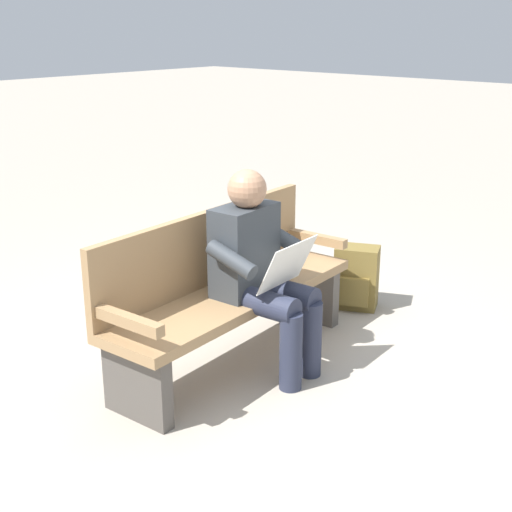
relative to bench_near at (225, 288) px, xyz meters
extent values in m
plane|color=#A89E8E|center=(-0.01, 0.07, -0.46)|extent=(40.00, 40.00, 0.00)
cube|color=#9E7A51|center=(-0.01, 0.07, -0.04)|extent=(1.83, 0.61, 0.06)
cube|color=#9E7A51|center=(0.01, -0.14, 0.22)|extent=(1.80, 0.18, 0.45)
cube|color=#9E7A51|center=(-0.85, 0.01, 0.11)|extent=(0.10, 0.48, 0.06)
cube|color=#9E7A51|center=(0.84, 0.13, 0.11)|extent=(0.10, 0.48, 0.06)
cube|color=#4C4742|center=(-0.80, 0.01, -0.26)|extent=(0.11, 0.44, 0.39)
cube|color=#4C4742|center=(0.79, 0.13, -0.26)|extent=(0.11, 0.44, 0.39)
cube|color=#33383D|center=(-0.04, 0.12, 0.25)|extent=(0.42, 0.25, 0.52)
sphere|color=#A87A5B|center=(-0.04, 0.14, 0.61)|extent=(0.22, 0.22, 0.22)
cylinder|color=#282D42|center=(-0.15, 0.32, 0.01)|extent=(0.18, 0.43, 0.15)
cylinder|color=#282D42|center=(0.04, 0.34, 0.01)|extent=(0.18, 0.43, 0.15)
cylinder|color=#282D42|center=(-0.17, 0.51, -0.23)|extent=(0.13, 0.13, 0.45)
cylinder|color=#282D42|center=(0.03, 0.52, -0.23)|extent=(0.13, 0.13, 0.45)
cylinder|color=#33383D|center=(-0.29, 0.20, 0.28)|extent=(0.11, 0.32, 0.18)
cylinder|color=#33383D|center=(0.19, 0.24, 0.28)|extent=(0.11, 0.32, 0.18)
cube|color=silver|center=(-0.06, 0.42, 0.23)|extent=(0.41, 0.16, 0.27)
cube|color=brown|center=(-1.20, 0.13, -0.23)|extent=(0.31, 0.36, 0.45)
cube|color=olive|center=(-1.09, 0.18, -0.30)|extent=(0.13, 0.21, 0.20)
camera|label=1|loc=(2.78, 2.70, 1.50)|focal=49.47mm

